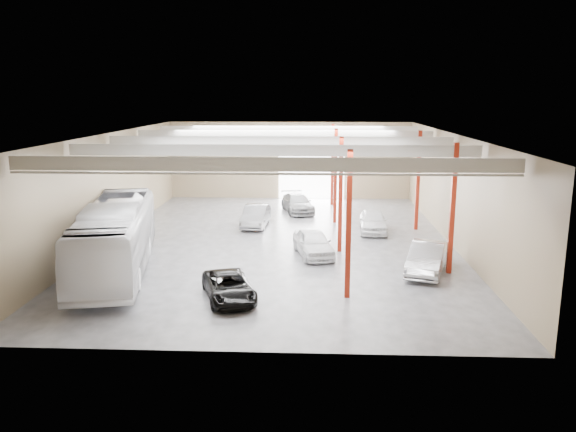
# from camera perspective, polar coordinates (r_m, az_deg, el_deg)

# --- Properties ---
(depot_shell) EXTENTS (22.12, 32.12, 7.06)m
(depot_shell) POSITION_cam_1_polar(r_m,az_deg,el_deg) (36.10, -0.63, 5.18)
(depot_shell) COLOR #434348
(depot_shell) RESTS_ON ground
(coach_bus) EXTENTS (5.77, 13.75, 3.73)m
(coach_bus) POSITION_cam_1_polar(r_m,az_deg,el_deg) (31.73, -17.11, -2.07)
(coach_bus) COLOR white
(coach_bus) RESTS_ON ground
(black_sedan) EXTENTS (3.37, 4.90, 1.24)m
(black_sedan) POSITION_cam_1_polar(r_m,az_deg,el_deg) (26.55, -6.03, -7.15)
(black_sedan) COLOR black
(black_sedan) RESTS_ON ground
(car_row_a) EXTENTS (2.88, 4.92, 1.57)m
(car_row_a) POSITION_cam_1_polar(r_m,az_deg,el_deg) (33.42, 2.58, -2.73)
(car_row_a) COLOR white
(car_row_a) RESTS_ON ground
(car_row_b) EXTENTS (1.93, 4.77, 1.54)m
(car_row_b) POSITION_cam_1_polar(r_m,az_deg,el_deg) (40.92, -3.29, 0.02)
(car_row_b) COLOR #9E9FA2
(car_row_b) RESTS_ON ground
(car_row_c) EXTENTS (3.20, 5.39, 1.46)m
(car_row_c) POSITION_cam_1_polar(r_m,az_deg,el_deg) (45.83, 0.97, 1.31)
(car_row_c) COLOR gray
(car_row_c) RESTS_ON ground
(car_right_near) EXTENTS (3.18, 5.24, 1.63)m
(car_right_near) POSITION_cam_1_polar(r_m,az_deg,el_deg) (31.09, 13.94, -4.17)
(car_right_near) COLOR #B6B6BB
(car_right_near) RESTS_ON ground
(car_right_far) EXTENTS (2.07, 4.66, 1.56)m
(car_right_far) POSITION_cam_1_polar(r_m,az_deg,el_deg) (39.61, 8.64, -0.49)
(car_right_far) COLOR white
(car_right_far) RESTS_ON ground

